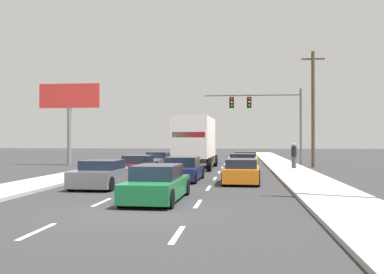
# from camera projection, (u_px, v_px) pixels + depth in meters

# --- Properties ---
(ground_plane) EXTENTS (140.00, 140.00, 0.00)m
(ground_plane) POSITION_uv_depth(u_px,v_px,m) (204.00, 165.00, 38.70)
(ground_plane) COLOR #333335
(sidewalk_right) EXTENTS (2.74, 80.00, 0.14)m
(sidewalk_right) POSITION_uv_depth(u_px,v_px,m) (288.00, 168.00, 33.01)
(sidewalk_right) COLOR #B2AFA8
(sidewalk_right) RESTS_ON ground_plane
(sidewalk_left) EXTENTS (2.74, 80.00, 0.14)m
(sidewalk_left) POSITION_uv_depth(u_px,v_px,m) (113.00, 167.00, 34.45)
(sidewalk_left) COLOR #B2AFA8
(sidewalk_left) RESTS_ON ground_plane
(lane_markings) EXTENTS (3.54, 57.00, 0.01)m
(lane_markings) POSITION_uv_depth(u_px,v_px,m) (198.00, 169.00, 32.92)
(lane_markings) COLOR silver
(lane_markings) RESTS_ON ground_plane
(car_silver) EXTENTS (1.96, 4.40, 1.23)m
(car_silver) POSITION_uv_depth(u_px,v_px,m) (159.00, 160.00, 35.45)
(car_silver) COLOR #B7BABF
(car_silver) RESTS_ON ground_plane
(car_maroon) EXTENTS (1.99, 4.52, 1.19)m
(car_maroon) POSITION_uv_depth(u_px,v_px,m) (138.00, 165.00, 28.81)
(car_maroon) COLOR maroon
(car_maroon) RESTS_ON ground_plane
(car_gray) EXTENTS (2.04, 4.38, 1.26)m
(car_gray) POSITION_uv_depth(u_px,v_px,m) (103.00, 175.00, 20.63)
(car_gray) COLOR slate
(car_gray) RESTS_ON ground_plane
(box_truck) EXTENTS (2.71, 8.97, 3.81)m
(box_truck) POSITION_uv_depth(u_px,v_px,m) (196.00, 140.00, 33.05)
(box_truck) COLOR white
(box_truck) RESTS_ON ground_plane
(car_navy) EXTENTS (2.07, 4.34, 1.28)m
(car_navy) POSITION_uv_depth(u_px,v_px,m) (182.00, 170.00, 23.93)
(car_navy) COLOR #141E4C
(car_navy) RESTS_ON ground_plane
(car_green) EXTENTS (1.92, 4.66, 1.30)m
(car_green) POSITION_uv_depth(u_px,v_px,m) (157.00, 184.00, 16.10)
(car_green) COLOR #196B38
(car_green) RESTS_ON ground_plane
(car_yellow) EXTENTS (2.02, 4.34, 1.23)m
(car_yellow) POSITION_uv_depth(u_px,v_px,m) (245.00, 160.00, 36.05)
(car_yellow) COLOR yellow
(car_yellow) RESTS_ON ground_plane
(car_red) EXTENTS (1.99, 4.06, 1.29)m
(car_red) POSITION_uv_depth(u_px,v_px,m) (243.00, 164.00, 29.22)
(car_red) COLOR red
(car_red) RESTS_ON ground_plane
(car_orange) EXTENTS (1.96, 4.49, 1.24)m
(car_orange) POSITION_uv_depth(u_px,v_px,m) (242.00, 172.00, 22.62)
(car_orange) COLOR orange
(car_orange) RESTS_ON ground_plane
(traffic_signal_mast) EXTENTS (8.58, 0.69, 6.71)m
(traffic_signal_mast) POSITION_uv_depth(u_px,v_px,m) (260.00, 108.00, 39.74)
(traffic_signal_mast) COLOR #595B56
(traffic_signal_mast) RESTS_ON ground_plane
(utility_pole_mid) EXTENTS (1.80, 0.28, 9.20)m
(utility_pole_mid) POSITION_uv_depth(u_px,v_px,m) (313.00, 108.00, 35.40)
(utility_pole_mid) COLOR brown
(utility_pole_mid) RESTS_ON ground_plane
(roadside_billboard) EXTENTS (5.29, 0.36, 6.99)m
(roadside_billboard) POSITION_uv_depth(u_px,v_px,m) (69.00, 105.00, 38.20)
(roadside_billboard) COLOR slate
(roadside_billboard) RESTS_ON ground_plane
(pedestrian_near_corner) EXTENTS (0.38, 0.38, 1.82)m
(pedestrian_near_corner) POSITION_uv_depth(u_px,v_px,m) (294.00, 155.00, 32.29)
(pedestrian_near_corner) COLOR #3F3F42
(pedestrian_near_corner) RESTS_ON sidewalk_right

